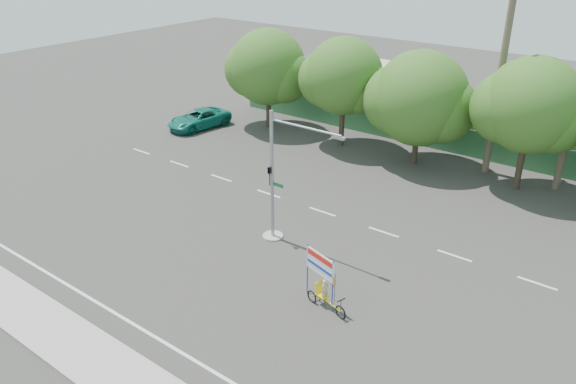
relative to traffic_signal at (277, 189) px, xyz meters
The scene contains 12 objects.
ground 5.40m from the traffic_signal, 61.13° to the right, with size 120.00×120.00×0.00m, color #33302D.
sidewalk_near 12.04m from the traffic_signal, 79.17° to the right, with size 50.00×2.40×0.12m, color gray.
fence 17.76m from the traffic_signal, 82.85° to the left, with size 38.00×0.08×2.00m, color #336B3D.
building_left 23.38m from the traffic_signal, 109.52° to the left, with size 12.00×8.00×4.00m, color beige.
tree_far_left 18.45m from the traffic_signal, 130.22° to the left, with size 7.14×6.00×7.96m.
tree_left 14.99m from the traffic_signal, 109.08° to the left, with size 6.66×5.60×8.07m.
tree_center 14.15m from the traffic_signal, 85.33° to the left, with size 7.62×6.40×7.85m.
tree_right 16.38m from the traffic_signal, 59.83° to the left, with size 6.90×5.80×8.36m.
palm_short 17.56m from the traffic_signal, 69.84° to the left, with size 3.73×3.79×14.45m.
traffic_signal is the anchor object (origin of this frame).
trike_billboard 6.37m from the traffic_signal, 32.88° to the right, with size 2.54×1.04×2.59m.
pickup_truck 19.45m from the traffic_signal, 147.23° to the left, with size 2.47×5.35×1.49m, color #0F6B5B.
Camera 1 is at (13.77, -16.30, 15.04)m, focal length 35.00 mm.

